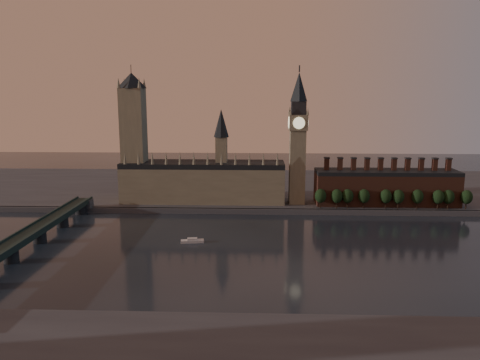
{
  "coord_description": "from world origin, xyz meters",
  "views": [
    {
      "loc": [
        -21.91,
        -254.1,
        91.12
      ],
      "look_at": [
        -33.02,
        55.0,
        32.78
      ],
      "focal_mm": 35.0,
      "sensor_mm": 36.0,
      "label": 1
    }
  ],
  "objects_px": {
    "big_ben": "(298,137)",
    "victoria_tower": "(134,133)",
    "westminster_bridge": "(23,241)",
    "river_boat": "(192,241)"
  },
  "relations": [
    {
      "from": "victoria_tower",
      "to": "big_ben",
      "type": "xyz_separation_m",
      "value": [
        130.0,
        -5.0,
        -2.26
      ]
    },
    {
      "from": "big_ben",
      "to": "river_boat",
      "type": "relative_size",
      "value": 7.37
    },
    {
      "from": "big_ben",
      "to": "river_boat",
      "type": "height_order",
      "value": "big_ben"
    },
    {
      "from": "river_boat",
      "to": "westminster_bridge",
      "type": "bearing_deg",
      "value": -174.83
    },
    {
      "from": "big_ben",
      "to": "westminster_bridge",
      "type": "relative_size",
      "value": 0.54
    },
    {
      "from": "victoria_tower",
      "to": "big_ben",
      "type": "height_order",
      "value": "victoria_tower"
    },
    {
      "from": "westminster_bridge",
      "to": "river_boat",
      "type": "height_order",
      "value": "westminster_bridge"
    },
    {
      "from": "victoria_tower",
      "to": "westminster_bridge",
      "type": "relative_size",
      "value": 0.54
    },
    {
      "from": "big_ben",
      "to": "victoria_tower",
      "type": "bearing_deg",
      "value": 177.8
    },
    {
      "from": "victoria_tower",
      "to": "river_boat",
      "type": "bearing_deg",
      "value": -58.18
    }
  ]
}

